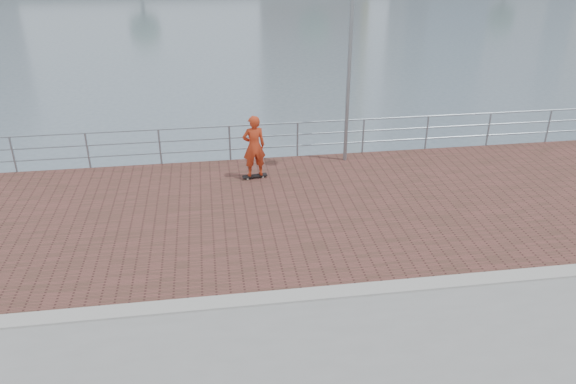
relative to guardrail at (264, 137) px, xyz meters
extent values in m
plane|color=slate|center=(0.00, -7.00, -2.69)|extent=(400.00, 400.00, 0.00)
cube|color=brown|center=(0.00, -3.40, -0.68)|extent=(40.00, 6.80, 0.02)
cube|color=#B7B5AD|center=(0.00, -7.00, -0.66)|extent=(40.00, 0.40, 0.06)
cylinder|color=#8C9EA8|center=(-7.18, 0.00, -0.14)|extent=(0.06, 0.06, 1.10)
cylinder|color=#8C9EA8|center=(-5.13, 0.00, -0.14)|extent=(0.06, 0.06, 1.10)
cylinder|color=#8C9EA8|center=(-3.08, 0.00, -0.14)|extent=(0.06, 0.06, 1.10)
cylinder|color=#8C9EA8|center=(-1.03, 0.00, -0.14)|extent=(0.06, 0.06, 1.10)
cylinder|color=#8C9EA8|center=(1.03, 0.00, -0.14)|extent=(0.06, 0.06, 1.10)
cylinder|color=#8C9EA8|center=(3.08, 0.00, -0.14)|extent=(0.06, 0.06, 1.10)
cylinder|color=#8C9EA8|center=(5.13, 0.00, -0.14)|extent=(0.06, 0.06, 1.10)
cylinder|color=#8C9EA8|center=(7.18, 0.00, -0.14)|extent=(0.06, 0.06, 1.10)
cylinder|color=#8C9EA8|center=(9.24, 0.00, -0.14)|extent=(0.06, 0.06, 1.10)
cylinder|color=#8C9EA8|center=(0.00, 0.00, 0.41)|extent=(39.00, 0.05, 0.05)
cylinder|color=#8C9EA8|center=(0.00, 0.00, 0.03)|extent=(39.00, 0.05, 0.05)
cylinder|color=#8C9EA8|center=(0.00, 0.00, -0.33)|extent=(39.00, 0.05, 0.05)
cylinder|color=gray|center=(2.40, -0.50, 2.08)|extent=(0.11, 0.11, 5.54)
cube|color=black|center=(-0.42, -1.41, -0.60)|extent=(0.72, 0.28, 0.03)
cylinder|color=beige|center=(-0.63, -1.50, -0.64)|extent=(0.06, 0.04, 0.05)
cylinder|color=beige|center=(-0.19, -1.44, -0.64)|extent=(0.06, 0.04, 0.05)
cylinder|color=beige|center=(-0.65, -1.38, -0.64)|extent=(0.06, 0.04, 0.05)
cylinder|color=beige|center=(-0.21, -1.31, -0.64)|extent=(0.06, 0.04, 0.05)
imported|color=red|center=(-0.42, -1.41, 0.29)|extent=(0.69, 0.51, 1.75)
camera|label=1|loc=(-1.58, -15.77, 5.99)|focal=35.00mm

